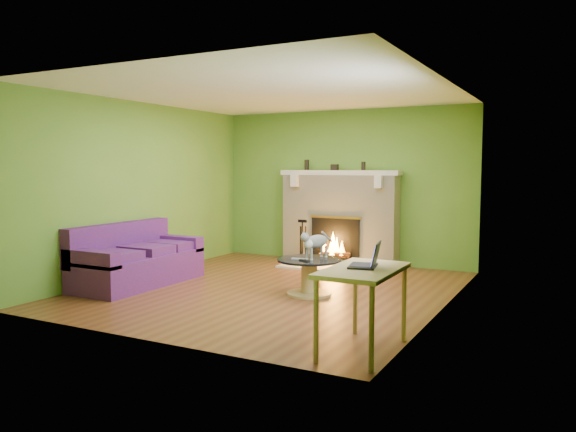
% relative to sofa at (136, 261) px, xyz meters
% --- Properties ---
extents(floor, '(5.00, 5.00, 0.00)m').
position_rel_sofa_xyz_m(floor, '(1.86, 0.60, -0.33)').
color(floor, brown).
rests_on(floor, ground).
extents(ceiling, '(5.00, 5.00, 0.00)m').
position_rel_sofa_xyz_m(ceiling, '(1.86, 0.60, 2.27)').
color(ceiling, white).
rests_on(ceiling, wall_back).
extents(wall_back, '(5.00, 0.00, 5.00)m').
position_rel_sofa_xyz_m(wall_back, '(1.86, 3.10, 0.97)').
color(wall_back, '#52892C').
rests_on(wall_back, floor).
extents(wall_front, '(5.00, 0.00, 5.00)m').
position_rel_sofa_xyz_m(wall_front, '(1.86, -1.90, 0.97)').
color(wall_front, '#52892C').
rests_on(wall_front, floor).
extents(wall_left, '(0.00, 5.00, 5.00)m').
position_rel_sofa_xyz_m(wall_left, '(-0.39, 0.60, 0.97)').
color(wall_left, '#52892C').
rests_on(wall_left, floor).
extents(wall_right, '(0.00, 5.00, 5.00)m').
position_rel_sofa_xyz_m(wall_right, '(4.11, 0.60, 0.97)').
color(wall_right, '#52892C').
rests_on(wall_right, floor).
extents(window_frame, '(0.00, 1.20, 1.20)m').
position_rel_sofa_xyz_m(window_frame, '(4.10, -0.30, 1.22)').
color(window_frame, silver).
rests_on(window_frame, wall_right).
extents(window_pane, '(0.00, 1.06, 1.06)m').
position_rel_sofa_xyz_m(window_pane, '(4.09, -0.30, 1.22)').
color(window_pane, white).
rests_on(window_pane, wall_right).
extents(fireplace, '(2.10, 0.46, 1.58)m').
position_rel_sofa_xyz_m(fireplace, '(1.86, 2.92, 0.44)').
color(fireplace, beige).
rests_on(fireplace, floor).
extents(hearth, '(1.50, 0.75, 0.03)m').
position_rel_sofa_xyz_m(hearth, '(1.86, 2.40, -0.31)').
color(hearth, beige).
rests_on(hearth, floor).
extents(mantel, '(2.10, 0.28, 0.08)m').
position_rel_sofa_xyz_m(mantel, '(1.86, 2.90, 1.21)').
color(mantel, beige).
rests_on(mantel, fireplace).
extents(sofa, '(0.88, 1.89, 0.85)m').
position_rel_sofa_xyz_m(sofa, '(0.00, 0.00, 0.00)').
color(sofa, '#4C1B67').
rests_on(sofa, floor).
extents(coffee_table, '(0.82, 0.82, 0.47)m').
position_rel_sofa_xyz_m(coffee_table, '(2.43, 0.53, -0.06)').
color(coffee_table, tan).
rests_on(coffee_table, floor).
extents(desk, '(0.59, 1.01, 0.75)m').
position_rel_sofa_xyz_m(desk, '(3.81, -1.24, 0.33)').
color(desk, tan).
rests_on(desk, floor).
extents(cat, '(0.35, 0.62, 0.37)m').
position_rel_sofa_xyz_m(cat, '(2.51, 0.58, 0.32)').
color(cat, slate).
rests_on(cat, coffee_table).
extents(remote_silver, '(0.18, 0.08, 0.02)m').
position_rel_sofa_xyz_m(remote_silver, '(2.33, 0.41, 0.15)').
color(remote_silver, gray).
rests_on(remote_silver, coffee_table).
extents(remote_black, '(0.16, 0.11, 0.02)m').
position_rel_sofa_xyz_m(remote_black, '(2.45, 0.35, 0.15)').
color(remote_black, black).
rests_on(remote_black, coffee_table).
extents(laptop, '(0.33, 0.36, 0.23)m').
position_rel_sofa_xyz_m(laptop, '(3.79, -1.19, 0.54)').
color(laptop, black).
rests_on(laptop, desk).
extents(fire_tools, '(0.19, 0.19, 0.73)m').
position_rel_sofa_xyz_m(fire_tools, '(1.34, 2.55, 0.07)').
color(fire_tools, black).
rests_on(fire_tools, hearth).
extents(mantel_vase_left, '(0.08, 0.08, 0.18)m').
position_rel_sofa_xyz_m(mantel_vase_left, '(1.23, 2.93, 1.34)').
color(mantel_vase_left, black).
rests_on(mantel_vase_left, mantel).
extents(mantel_vase_right, '(0.07, 0.07, 0.14)m').
position_rel_sofa_xyz_m(mantel_vase_right, '(2.27, 2.93, 1.32)').
color(mantel_vase_right, black).
rests_on(mantel_vase_right, mantel).
extents(mantel_box, '(0.12, 0.08, 0.10)m').
position_rel_sofa_xyz_m(mantel_box, '(1.76, 2.93, 1.30)').
color(mantel_box, black).
rests_on(mantel_box, mantel).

